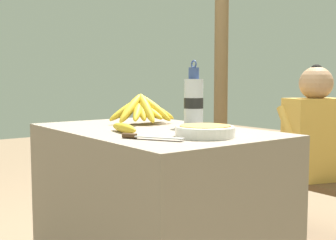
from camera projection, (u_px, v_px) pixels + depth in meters
market_counter at (153, 215)px, 1.90m from camera, size 1.12×0.71×0.78m
banana_bunch_ripe at (144, 109)px, 2.08m from camera, size 0.21×0.34×0.16m
serving_bowl at (205, 130)px, 1.58m from camera, size 0.23×0.23×0.04m
water_bottle at (194, 101)px, 1.93m from camera, size 0.09×0.09×0.31m
loose_banana_front at (124, 128)px, 1.71m from camera, size 0.23×0.07×0.04m
knife at (144, 137)px, 1.52m from camera, size 0.22×0.14×0.02m
wooden_bench at (330, 192)px, 2.49m from camera, size 1.57×0.32×0.40m
seated_vendor at (310, 142)px, 2.56m from camera, size 0.47×0.43×1.09m
support_post_near at (221, 43)px, 3.37m from camera, size 0.11×0.11×2.60m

